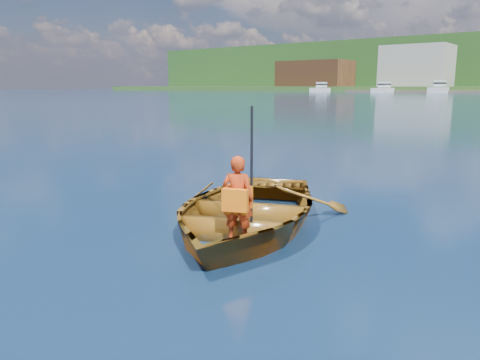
# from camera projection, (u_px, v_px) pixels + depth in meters

# --- Properties ---
(ground) EXTENTS (600.00, 600.00, 0.00)m
(ground) POSITION_uv_depth(u_px,v_px,m) (304.00, 232.00, 7.04)
(ground) COLOR #122942
(ground) RESTS_ON ground
(rowboat) EXTENTS (4.35, 5.04, 0.88)m
(rowboat) POSITION_uv_depth(u_px,v_px,m) (245.00, 210.00, 7.19)
(rowboat) COLOR brown
(rowboat) RESTS_ON ground
(child_paddler) EXTENTS (0.50, 0.44, 1.81)m
(child_paddler) POSITION_uv_depth(u_px,v_px,m) (238.00, 199.00, 6.22)
(child_paddler) COLOR #B7310F
(child_paddler) RESTS_ON ground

